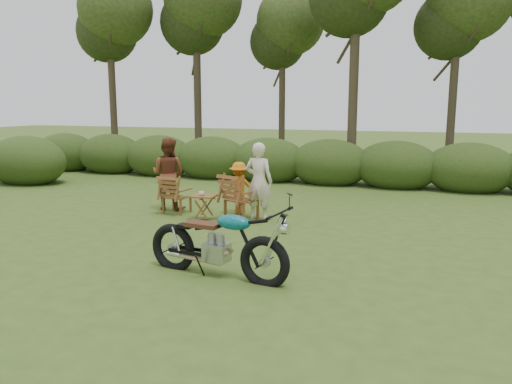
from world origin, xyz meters
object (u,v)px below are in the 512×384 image
(motorcycle, at_px, (217,275))
(side_table, at_px, (204,208))
(lawn_chair_right, at_px, (242,219))
(child, at_px, (239,214))
(cup, at_px, (202,193))
(adult_a, at_px, (259,219))
(lawn_chair_left, at_px, (177,213))
(adult_b, at_px, (169,209))

(motorcycle, bearing_deg, side_table, 126.16)
(motorcycle, xyz_separation_m, lawn_chair_right, (-0.95, 3.49, 0.00))
(child, bearing_deg, lawn_chair_right, 92.42)
(motorcycle, xyz_separation_m, side_table, (-1.66, 3.11, 0.27))
(cup, distance_m, child, 1.16)
(adult_a, xyz_separation_m, child, (-0.59, 0.37, 0.00))
(lawn_chair_left, bearing_deg, lawn_chair_right, -176.12)
(lawn_chair_right, distance_m, cup, 1.04)
(lawn_chair_right, height_order, adult_b, adult_b)
(lawn_chair_left, height_order, cup, cup)
(lawn_chair_right, distance_m, lawn_chair_left, 1.61)
(motorcycle, relative_size, child, 1.83)
(side_table, relative_size, cup, 4.60)
(child, bearing_deg, adult_b, -22.01)
(child, bearing_deg, lawn_chair_left, -9.80)
(motorcycle, bearing_deg, cup, 126.90)
(adult_b, bearing_deg, side_table, 148.47)
(lawn_chair_right, height_order, adult_a, adult_a)
(adult_b, height_order, child, adult_b)
(lawn_chair_left, distance_m, adult_b, 0.46)
(motorcycle, distance_m, lawn_chair_right, 3.62)
(motorcycle, distance_m, side_table, 3.54)
(lawn_chair_left, height_order, adult_b, adult_b)
(child, bearing_deg, side_table, 34.71)
(motorcycle, relative_size, cup, 18.42)
(lawn_chair_right, relative_size, child, 0.84)
(cup, bearing_deg, side_table, 49.54)
(motorcycle, bearing_deg, adult_a, 107.23)
(motorcycle, relative_size, lawn_chair_left, 2.48)
(child, bearing_deg, motorcycle, 82.21)
(side_table, distance_m, cup, 0.32)
(lawn_chair_left, xyz_separation_m, cup, (0.86, -0.50, 0.59))
(side_table, xyz_separation_m, adult_a, (1.09, 0.45, -0.27))
(lawn_chair_right, bearing_deg, adult_b, 10.81)
(adult_b, relative_size, child, 1.42)
(cup, distance_m, adult_a, 1.35)
(lawn_chair_left, relative_size, child, 0.74)
(lawn_chair_right, height_order, child, child)
(lawn_chair_left, distance_m, side_table, 1.04)
(motorcycle, height_order, side_table, motorcycle)
(adult_a, relative_size, child, 1.41)
(adult_a, height_order, adult_b, adult_b)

